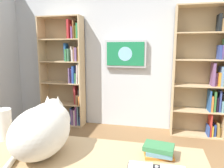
% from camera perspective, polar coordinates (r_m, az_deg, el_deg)
% --- Properties ---
extents(wall_back, '(4.52, 0.06, 2.70)m').
position_cam_1_polar(wall_back, '(3.72, 4.35, 8.58)').
color(wall_back, silver).
rests_on(wall_back, ground).
extents(bookshelf_left, '(0.81, 0.28, 2.08)m').
position_cam_1_polar(bookshelf_left, '(3.61, 24.39, 2.32)').
color(bookshelf_left, tan).
rests_on(bookshelf_left, ground).
extents(bookshelf_right, '(0.80, 0.28, 1.99)m').
position_cam_1_polar(bookshelf_right, '(3.89, -12.18, 3.25)').
color(bookshelf_right, tan).
rests_on(bookshelf_right, ground).
extents(wall_mounted_tv, '(0.72, 0.07, 0.48)m').
position_cam_1_polar(wall_mounted_tv, '(3.64, 3.74, 8.33)').
color(wall_mounted_tv, '#B7B7BC').
extents(cat, '(0.33, 0.60, 0.36)m').
position_cam_1_polar(cat, '(1.43, -18.40, -11.40)').
color(cat, silver).
rests_on(cat, desk).
extents(paper_towel_roll, '(0.11, 0.11, 0.23)m').
position_cam_1_polar(paper_towel_roll, '(1.77, -27.66, -9.85)').
color(paper_towel_roll, white).
rests_on(paper_towel_roll, desk).
extents(desk_book_stack, '(0.20, 0.15, 0.08)m').
position_cam_1_polar(desk_book_stack, '(1.40, 12.90, -17.52)').
color(desk_book_stack, orange).
rests_on(desk_book_stack, desk).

